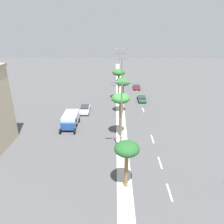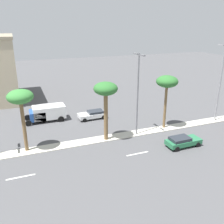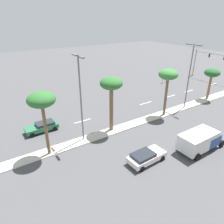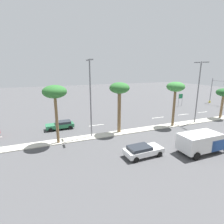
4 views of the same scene
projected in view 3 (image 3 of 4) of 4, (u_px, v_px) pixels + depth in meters
name	position (u px, v px, depth m)	size (l,w,h in m)	color
ground_plane	(102.00, 135.00, 28.85)	(160.00, 160.00, 0.00)	#4C4C4F
median_curb	(20.00, 162.00, 23.46)	(1.80, 96.80, 0.12)	beige
lane_stripe_center	(213.00, 84.00, 49.49)	(0.20, 2.80, 0.01)	silver
lane_stripe_mid	(189.00, 91.00, 45.11)	(0.20, 2.80, 0.01)	silver
lane_stripe_right	(170.00, 96.00, 42.28)	(0.20, 2.80, 0.01)	silver
lane_stripe_far	(146.00, 103.00, 38.98)	(0.20, 2.80, 0.01)	silver
lane_stripe_trailing	(83.00, 121.00, 32.47)	(0.20, 2.80, 0.01)	silver
traffic_signal_gantry	(209.00, 61.00, 51.60)	(15.51, 0.53, 6.99)	gray
directional_road_sign	(165.00, 73.00, 49.66)	(0.10, 1.27, 3.21)	gray
palm_tree_far	(212.00, 74.00, 38.79)	(2.81, 2.81, 5.85)	olive
palm_tree_trailing	(168.00, 76.00, 31.64)	(2.94, 2.94, 7.51)	brown
palm_tree_rear	(111.00, 86.00, 27.17)	(3.00, 3.00, 7.66)	brown
palm_tree_outboard	(41.00, 101.00, 21.99)	(3.02, 3.02, 7.66)	brown
street_lamp_left	(190.00, 73.00, 34.25)	(2.90, 0.24, 10.78)	slate
street_lamp_near	(80.00, 94.00, 24.96)	(2.90, 0.24, 10.90)	slate
sedan_green_front	(42.00, 127.00, 29.41)	(2.00, 4.44, 1.30)	#287047
sedan_white_right	(146.00, 157.00, 23.25)	(2.21, 4.51, 1.29)	silver
box_truck	(200.00, 140.00, 25.19)	(2.76, 6.15, 2.39)	#234C99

